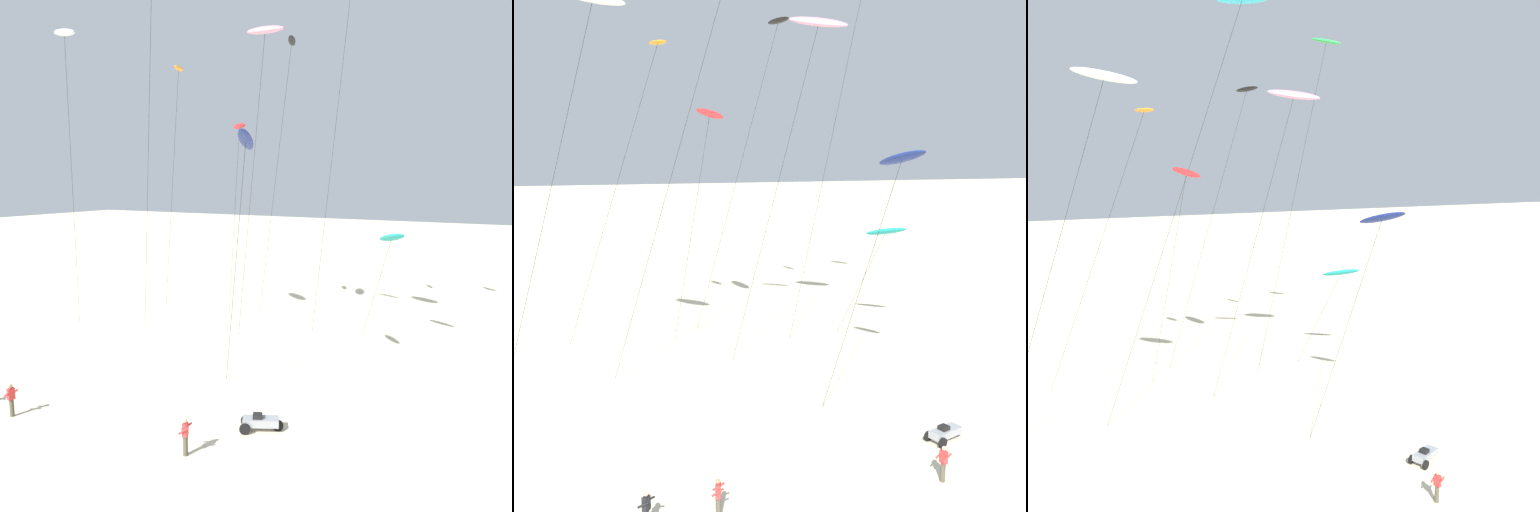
# 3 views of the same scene
# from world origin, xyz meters

# --- Properties ---
(ground_plane) EXTENTS (260.00, 260.00, 0.00)m
(ground_plane) POSITION_xyz_m (0.00, 0.00, 0.00)
(ground_plane) COLOR beige
(kite_navy) EXTENTS (4.02, 4.28, 14.30)m
(kite_navy) POSITION_xyz_m (3.66, 4.08, 13.57)
(kite_navy) COLOR navy
(kite_navy) RESTS_ON ground
(kite_pink) EXTENTS (6.18, 5.22, 21.12)m
(kite_pink) POSITION_xyz_m (1.06, 10.79, 20.49)
(kite_pink) COLOR pink
(kite_pink) RESTS_ON ground
(kite_orange) EXTENTS (7.34, 7.09, 19.81)m
(kite_orange) POSITION_xyz_m (-7.73, 13.72, 19.18)
(kite_orange) COLOR orange
(kite_orange) RESTS_ON ground
(kite_red) EXTENTS (3.64, 3.83, 16.20)m
(kite_red) POSITION_xyz_m (-4.47, 16.92, 15.62)
(kite_red) COLOR red
(kite_red) RESTS_ON ground
(kite_cyan) EXTENTS (8.68, 7.64, 25.09)m
(kite_cyan) POSITION_xyz_m (-3.61, 6.18, 24.47)
(kite_cyan) COLOR #33BFE0
(kite_cyan) RESTS_ON ground
(kite_black) EXTENTS (5.97, 5.93, 21.64)m
(kite_black) POSITION_xyz_m (-0.20, 16.98, 20.84)
(kite_black) COLOR black
(kite_black) RESTS_ON ground
(kite_white) EXTENTS (8.15, 7.12, 21.41)m
(kite_white) POSITION_xyz_m (-10.47, 5.79, 20.68)
(kite_white) COLOR white
(kite_white) RESTS_ON ground
(kite_teal) EXTENTS (4.02, 3.80, 8.43)m
(kite_teal) POSITION_xyz_m (7.44, 17.04, 7.79)
(kite_teal) COLOR teal
(kite_teal) RESTS_ON ground
(kite_green) EXTENTS (5.01, 4.49, 24.90)m
(kite_green) POSITION_xyz_m (4.96, 15.00, 24.04)
(kite_green) COLOR green
(kite_green) RESTS_ON ground
(kite_flyer_middle) EXTENTS (0.65, 0.67, 1.67)m
(kite_flyer_middle) POSITION_xyz_m (4.01, -1.65, 0.89)
(kite_flyer_middle) COLOR #4C4738
(kite_flyer_middle) RESTS_ON ground
(beach_buggy) EXTENTS (2.09, 1.60, 0.82)m
(beach_buggy) POSITION_xyz_m (5.65, 1.95, 0.43)
(beach_buggy) COLOR gray
(beach_buggy) RESTS_ON ground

